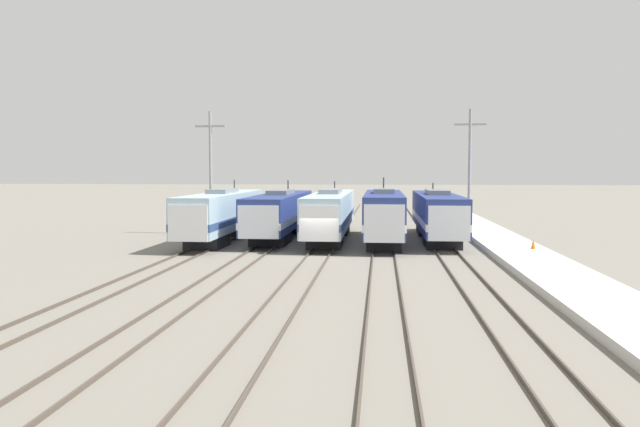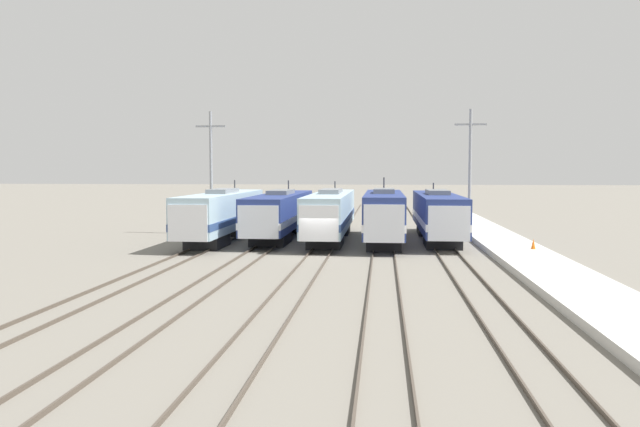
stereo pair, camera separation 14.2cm
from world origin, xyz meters
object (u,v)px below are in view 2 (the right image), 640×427
locomotive_far_left (222,214)px  locomotive_center_left (280,213)px  locomotive_center (330,214)px  locomotive_center_right (384,215)px  locomotive_far_right (438,215)px  catenary_tower_right (470,169)px  traffic_cone (533,244)px  catenary_tower_left (211,169)px

locomotive_far_left → locomotive_center_left: locomotive_far_left is taller
locomotive_center → locomotive_center_right: (4.30, -1.87, 0.05)m
locomotive_center_right → locomotive_far_right: 4.85m
locomotive_far_left → locomotive_far_right: bearing=6.2°
catenary_tower_right → traffic_cone: 12.60m
locomotive_far_left → locomotive_center: bearing=9.8°
locomotive_center_right → catenary_tower_right: catenary_tower_right is taller
locomotive_center → locomotive_center_right: bearing=-23.5°
locomotive_far_right → catenary_tower_right: catenary_tower_right is taller
catenary_tower_right → traffic_cone: catenary_tower_right is taller
locomotive_center_right → catenary_tower_right: (7.23, 5.53, 3.58)m
locomotive_center → catenary_tower_right: catenary_tower_right is taller
locomotive_center_left → catenary_tower_right: (15.82, 2.60, 3.69)m
locomotive_center_right → traffic_cone: bearing=-29.9°
catenary_tower_right → locomotive_center_right: bearing=-142.6°
locomotive_center_left → catenary_tower_left: (-6.56, 2.60, 3.69)m
locomotive_center_left → catenary_tower_right: catenary_tower_right is taller
locomotive_far_left → catenary_tower_right: catenary_tower_right is taller
locomotive_far_left → locomotive_center: size_ratio=0.94×
locomotive_far_left → locomotive_center: (8.60, 1.49, -0.02)m
catenary_tower_left → locomotive_center_left: bearing=-21.6°
locomotive_center_right → traffic_cone: 11.54m
locomotive_far_right → traffic_cone: (5.63, -7.97, -1.35)m
locomotive_far_left → locomotive_center: locomotive_far_left is taller
locomotive_center_right → locomotive_far_left: bearing=178.3°
locomotive_center → locomotive_far_right: (8.60, 0.39, -0.03)m
locomotive_far_left → locomotive_center: 8.72m
catenary_tower_right → locomotive_center: bearing=-162.4°
locomotive_center_right → locomotive_center: bearing=156.5°
catenary_tower_left → catenary_tower_right: size_ratio=1.00×
locomotive_center_right → catenary_tower_left: 16.53m
catenary_tower_left → catenary_tower_right: 22.39m
locomotive_far_left → catenary_tower_left: bearing=113.7°
traffic_cone → locomotive_center_right: bearing=150.1°
locomotive_far_left → catenary_tower_right: bearing=14.4°
traffic_cone → locomotive_far_right: bearing=125.2°
locomotive_center_right → locomotive_far_right: size_ratio=0.89×
locomotive_center_left → traffic_cone: (18.52, -8.65, -1.32)m
locomotive_center → traffic_cone: locomotive_center is taller
locomotive_far_left → locomotive_far_right: size_ratio=1.00×
locomotive_center → traffic_cone: 16.18m
locomotive_far_right → catenary_tower_right: (2.93, 3.28, 3.66)m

